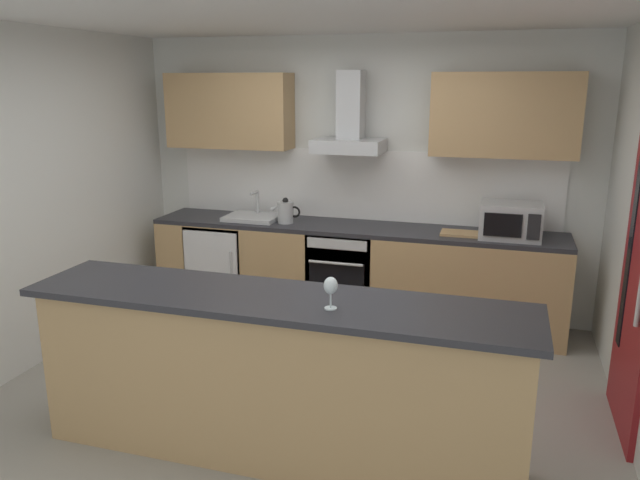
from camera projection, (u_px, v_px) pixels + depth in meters
name	position (u px, v px, depth m)	size (l,w,h in m)	color
ground	(295.00, 401.00, 4.34)	(5.30, 4.90, 0.02)	gray
ceiling	(291.00, 8.00, 3.68)	(5.30, 4.90, 0.02)	white
wall_back	(363.00, 177.00, 5.87)	(5.30, 0.12, 2.60)	silver
wall_left	(17.00, 202.00, 4.63)	(0.12, 4.90, 2.60)	silver
backsplash_tile	(361.00, 185.00, 5.82)	(3.66, 0.02, 0.66)	white
counter_back	(352.00, 273.00, 5.73)	(3.79, 0.60, 0.90)	tan
counter_island	(276.00, 377.00, 3.59)	(2.93, 0.64, 1.01)	tan
upper_cabinets	(358.00, 113.00, 5.51)	(3.74, 0.32, 0.70)	tan
side_door	(639.00, 276.00, 3.77)	(0.08, 0.85, 2.05)	maroon
oven	(345.00, 272.00, 5.73)	(0.60, 0.62, 0.80)	slate
refrigerator	(224.00, 264.00, 6.08)	(0.58, 0.60, 0.85)	white
microwave	(511.00, 221.00, 5.15)	(0.50, 0.38, 0.30)	#B7BABC
sink	(253.00, 217.00, 5.88)	(0.50, 0.40, 0.26)	silver
kettle	(286.00, 212.00, 5.72)	(0.29, 0.15, 0.24)	#B7BABC
range_hood	(350.00, 127.00, 5.51)	(0.62, 0.45, 0.72)	#B7BABC
wine_glass	(331.00, 287.00, 3.25)	(0.08, 0.08, 0.18)	silver
chopping_board	(461.00, 233.00, 5.30)	(0.34, 0.22, 0.02)	tan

